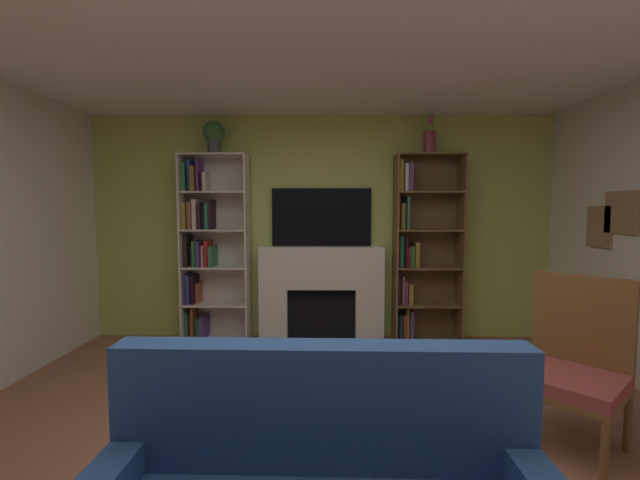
# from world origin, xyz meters

# --- Properties ---
(ground_plane) EXTENTS (6.38, 6.38, 0.00)m
(ground_plane) POSITION_xyz_m (0.00, 0.00, 0.00)
(ground_plane) COLOR #965F46
(wall_back_accent) EXTENTS (5.44, 0.06, 2.60)m
(wall_back_accent) POSITION_xyz_m (0.00, 2.68, 1.30)
(wall_back_accent) COLOR #B7C861
(wall_back_accent) RESTS_ON ground_plane
(fireplace) EXTENTS (1.53, 0.52, 1.08)m
(fireplace) POSITION_xyz_m (0.00, 2.53, 0.57)
(fireplace) COLOR white
(fireplace) RESTS_ON ground_plane
(tv) EXTENTS (1.14, 0.06, 0.67)m
(tv) POSITION_xyz_m (0.00, 2.62, 1.42)
(tv) COLOR black
(tv) RESTS_ON fireplace
(bookshelf_left) EXTENTS (0.75, 0.33, 2.12)m
(bookshelf_left) POSITION_xyz_m (-1.31, 2.52, 1.08)
(bookshelf_left) COLOR silver
(bookshelf_left) RESTS_ON ground_plane
(bookshelf_right) EXTENTS (0.75, 0.32, 2.12)m
(bookshelf_right) POSITION_xyz_m (1.11, 2.53, 1.03)
(bookshelf_right) COLOR brown
(bookshelf_right) RESTS_ON ground_plane
(potted_plant) EXTENTS (0.24, 0.24, 0.37)m
(potted_plant) POSITION_xyz_m (-1.21, 2.50, 2.34)
(potted_plant) COLOR #504E52
(potted_plant) RESTS_ON bookshelf_left
(vase_with_flowers) EXTENTS (0.14, 0.14, 0.44)m
(vase_with_flowers) POSITION_xyz_m (1.21, 2.50, 2.27)
(vase_with_flowers) COLOR brown
(vase_with_flowers) RESTS_ON bookshelf_right
(armchair) EXTENTS (0.81, 0.82, 1.07)m
(armchair) POSITION_xyz_m (1.61, 0.39, 0.53)
(armchair) COLOR brown
(armchair) RESTS_ON ground_plane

